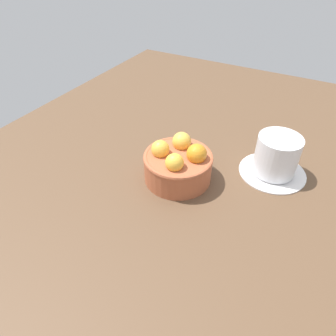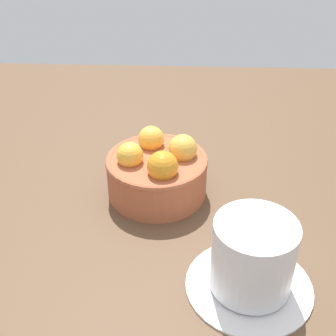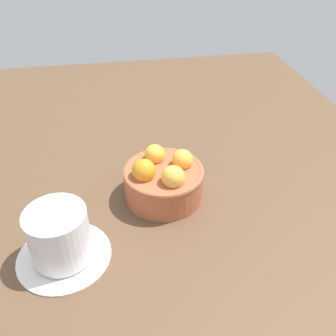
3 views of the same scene
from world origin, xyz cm
name	(u,v)px [view 3 (image 3 of 3)]	position (x,y,z in cm)	size (l,w,h in cm)	color
ground_plane	(164,203)	(0.00, 0.00, -1.92)	(134.23, 98.00, 3.84)	brown
terracotta_bowl	(164,179)	(0.05, -0.03, 3.74)	(13.80, 13.80, 8.71)	#AD5938
coffee_cup	(60,238)	(11.06, -16.75, 3.99)	(13.79, 13.79, 8.75)	white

